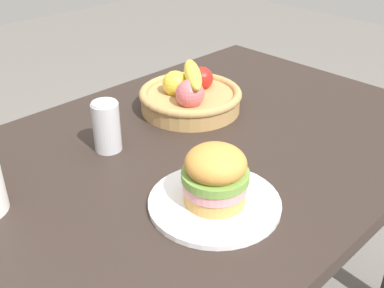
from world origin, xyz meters
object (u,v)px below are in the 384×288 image
(sandwich, at_px, (215,175))
(fruit_basket, at_px, (190,96))
(soda_can, at_px, (107,126))
(plate, at_px, (214,203))

(sandwich, relative_size, fruit_basket, 0.47)
(sandwich, xyz_separation_m, soda_can, (-0.02, 0.34, -0.01))
(plate, height_order, sandwich, sandwich)
(plate, bearing_deg, fruit_basket, 51.80)
(soda_can, distance_m, fruit_basket, 0.30)
(sandwich, height_order, soda_can, sandwich)
(soda_can, xyz_separation_m, fruit_basket, (0.30, 0.02, -0.02))
(soda_can, relative_size, fruit_basket, 0.43)
(fruit_basket, bearing_deg, soda_can, -176.80)
(plate, relative_size, fruit_basket, 0.93)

